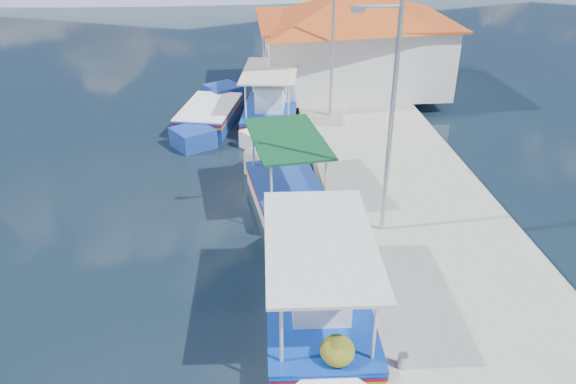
{
  "coord_description": "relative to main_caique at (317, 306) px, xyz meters",
  "views": [
    {
      "loc": [
        0.89,
        -10.75,
        8.55
      ],
      "look_at": [
        2.12,
        2.87,
        1.3
      ],
      "focal_mm": 35.04,
      "sensor_mm": 36.0,
      "label": 1
    }
  ],
  "objects": [
    {
      "name": "caique_blue_hull",
      "position": [
        -2.82,
        12.83,
        -0.16
      ],
      "size": [
        3.01,
        6.63,
        1.21
      ],
      "rotation": [
        0.0,
        0.0,
        0.23
      ],
      "color": "navy",
      "rests_on": "ground"
    },
    {
      "name": "main_caique",
      "position": [
        0.0,
        0.0,
        0.0
      ],
      "size": [
        2.45,
        7.71,
        2.54
      ],
      "rotation": [
        0.0,
        0.0,
        0.05
      ],
      "color": "white",
      "rests_on": "ground"
    },
    {
      "name": "lamp_post_far",
      "position": [
        2.09,
        12.06,
        3.36
      ],
      "size": [
        1.21,
        0.14,
        6.0
      ],
      "color": "#A5A8AD",
      "rests_on": "quay"
    },
    {
      "name": "bollards",
      "position": [
        1.38,
        6.31,
        0.16
      ],
      "size": [
        0.2,
        17.2,
        0.3
      ],
      "color": "#A5A8AD",
      "rests_on": "quay"
    },
    {
      "name": "caique_green_canopy",
      "position": [
        -0.17,
        5.64,
        -0.11
      ],
      "size": [
        2.53,
        6.66,
        2.51
      ],
      "rotation": [
        0.0,
        0.0,
        -0.13
      ],
      "color": "white",
      "rests_on": "ground"
    },
    {
      "name": "caique_far",
      "position": [
        -0.25,
        12.66,
        -0.02
      ],
      "size": [
        2.78,
        7.18,
        2.54
      ],
      "rotation": [
        0.0,
        0.0,
        0.14
      ],
      "color": "white",
      "rests_on": "ground"
    },
    {
      "name": "lamp_post_near",
      "position": [
        2.09,
        3.06,
        3.36
      ],
      "size": [
        1.21,
        0.14,
        6.0
      ],
      "color": "#A5A8AD",
      "rests_on": "quay"
    },
    {
      "name": "harbor_building",
      "position": [
        3.78,
        16.06,
        2.29
      ],
      "size": [
        10.49,
        10.49,
        4.4
      ],
      "color": "white",
      "rests_on": "quay"
    },
    {
      "name": "ground",
      "position": [
        -2.42,
        1.06,
        -0.49
      ],
      "size": [
        160.0,
        160.0,
        0.0
      ],
      "primitive_type": "plane",
      "color": "black",
      "rests_on": "ground"
    },
    {
      "name": "quay",
      "position": [
        3.48,
        7.06,
        -0.24
      ],
      "size": [
        5.0,
        44.0,
        0.5
      ],
      "primitive_type": "cube",
      "color": "#ABA8A0",
      "rests_on": "ground"
    }
  ]
}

